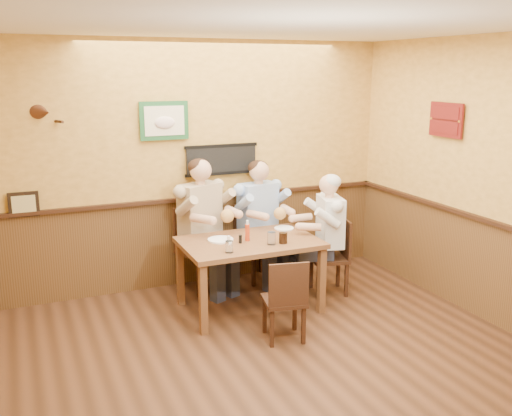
% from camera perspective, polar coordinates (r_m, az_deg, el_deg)
% --- Properties ---
extents(room, '(5.02, 5.03, 2.81)m').
position_cam_1_polar(room, '(4.37, 2.74, 3.43)').
color(room, '#351E10').
rests_on(room, ground).
extents(dining_table, '(1.40, 0.90, 0.75)m').
position_cam_1_polar(dining_table, '(5.91, -0.64, -4.11)').
color(dining_table, brown).
rests_on(dining_table, ground).
extents(chair_back_left, '(0.57, 0.57, 0.95)m').
position_cam_1_polar(chair_back_left, '(6.53, -5.55, -4.12)').
color(chair_back_left, '#371F11').
rests_on(chair_back_left, ground).
extents(chair_back_right, '(0.49, 0.49, 0.91)m').
position_cam_1_polar(chair_back_right, '(6.80, 0.18, -3.51)').
color(chair_back_right, '#371F11').
rests_on(chair_back_right, ground).
extents(chair_right_end, '(0.48, 0.48, 0.85)m').
position_cam_1_polar(chair_right_end, '(6.46, 7.33, -4.81)').
color(chair_right_end, '#371F11').
rests_on(chair_right_end, ground).
extents(chair_near_side, '(0.43, 0.43, 0.80)m').
position_cam_1_polar(chair_near_side, '(5.35, 2.81, -9.02)').
color(chair_near_side, '#371F11').
rests_on(chair_near_side, ground).
extents(diner_tan_shirt, '(0.81, 0.81, 1.36)m').
position_cam_1_polar(diner_tan_shirt, '(6.47, -5.59, -2.40)').
color(diner_tan_shirt, tan).
rests_on(diner_tan_shirt, ground).
extents(diner_blue_polo, '(0.70, 0.70, 1.30)m').
position_cam_1_polar(diner_blue_polo, '(6.74, 0.18, -1.92)').
color(diner_blue_polo, '#91ADDA').
rests_on(diner_blue_polo, ground).
extents(diner_white_elder, '(0.69, 0.69, 1.22)m').
position_cam_1_polar(diner_white_elder, '(6.40, 7.38, -3.26)').
color(diner_white_elder, silver).
rests_on(diner_white_elder, ground).
extents(water_glass_left, '(0.09, 0.09, 0.11)m').
position_cam_1_polar(water_glass_left, '(5.49, -2.69, -3.89)').
color(water_glass_left, white).
rests_on(water_glass_left, dining_table).
extents(water_glass_mid, '(0.11, 0.11, 0.13)m').
position_cam_1_polar(water_glass_mid, '(5.74, 1.56, -3.04)').
color(water_glass_mid, silver).
rests_on(water_glass_mid, dining_table).
extents(cola_tumbler, '(0.11, 0.11, 0.11)m').
position_cam_1_polar(cola_tumbler, '(5.78, 2.73, -3.00)').
color(cola_tumbler, black).
rests_on(cola_tumbler, dining_table).
extents(hot_sauce_bottle, '(0.06, 0.06, 0.19)m').
position_cam_1_polar(hot_sauce_bottle, '(5.85, -0.87, -2.37)').
color(hot_sauce_bottle, '#B93513').
rests_on(hot_sauce_bottle, dining_table).
extents(salt_shaker, '(0.04, 0.04, 0.08)m').
position_cam_1_polar(salt_shaker, '(5.76, -2.75, -3.21)').
color(salt_shaker, white).
rests_on(salt_shaker, dining_table).
extents(pepper_shaker, '(0.04, 0.04, 0.08)m').
position_cam_1_polar(pepper_shaker, '(5.78, -1.58, -3.13)').
color(pepper_shaker, black).
rests_on(pepper_shaker, dining_table).
extents(plate_far_left, '(0.32, 0.32, 0.02)m').
position_cam_1_polar(plate_far_left, '(5.89, -3.57, -3.17)').
color(plate_far_left, white).
rests_on(plate_far_left, dining_table).
extents(plate_far_right, '(0.28, 0.28, 0.01)m').
position_cam_1_polar(plate_far_right, '(6.31, 2.81, -2.02)').
color(plate_far_right, white).
rests_on(plate_far_right, dining_table).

